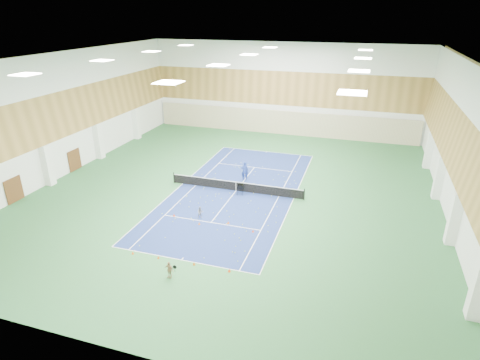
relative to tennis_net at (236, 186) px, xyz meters
The scene contains 22 objects.
ground 0.55m from the tennis_net, ahead, with size 40.00×40.00×0.00m, color #296133.
room_shell 5.45m from the tennis_net, ahead, with size 36.00×40.00×12.00m, color white, non-canonical shape.
wood_cladding 7.45m from the tennis_net, ahead, with size 36.00×40.00×8.00m, color #A47B3D, non-canonical shape.
ceiling_light_grid 11.37m from the tennis_net, ahead, with size 21.40×25.40×0.06m, color white, non-canonical shape.
court_surface 0.55m from the tennis_net, ahead, with size 10.97×23.77×0.01m, color navy.
tennis_balls_scatter 0.50m from the tennis_net, ahead, with size 10.57×22.77×0.07m, color #C3DB25, non-canonical shape.
tennis_net is the anchor object (origin of this frame).
back_curtain 19.78m from the tennis_net, 90.00° to the left, with size 35.40×0.16×3.20m, color #C6B793.
door_left_a 19.63m from the tennis_net, 155.94° to the right, with size 0.08×1.80×2.20m, color #593319.
door_left_b 17.93m from the tennis_net, behind, with size 0.08×1.80×2.20m, color #593319.
coach 2.90m from the tennis_net, 90.54° to the left, with size 0.70×0.46×1.93m, color navy.
child_court 6.02m from the tennis_net, 100.68° to the right, with size 0.49×0.38×1.00m, color gray.
child_apron 13.86m from the tennis_net, 89.53° to the right, with size 0.69×0.29×1.17m, color tan.
ball_cart 0.85m from the tennis_net, 45.28° to the right, with size 0.56×0.56×0.98m, color black, non-canonical shape.
cone_svc_a 7.15m from the tennis_net, 117.48° to the right, with size 0.21×0.21×0.23m, color #E53D0C.
cone_svc_b 7.05m from the tennis_net, 96.32° to the right, with size 0.20×0.20×0.22m, color #D85C0B.
cone_svc_c 6.30m from the tennis_net, 77.46° to the right, with size 0.19×0.19×0.21m, color #FF600D.
cone_svc_d 7.73m from the tennis_net, 62.12° to the right, with size 0.18×0.18×0.20m, color #FF410D.
cone_base_a 12.75m from the tennis_net, 106.25° to the right, with size 0.19×0.19×0.20m, color #EB540C.
cone_base_b 12.29m from the tennis_net, 97.49° to the right, with size 0.18×0.18×0.20m, color #E4540C.
cone_base_c 12.17m from the tennis_net, 85.14° to the right, with size 0.19×0.19×0.21m, color #DB5E0B.
cone_base_d 12.64m from the tennis_net, 73.83° to the right, with size 0.20×0.20×0.22m, color #F2430C.
Camera 1 is at (10.72, -32.52, 15.65)m, focal length 30.00 mm.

